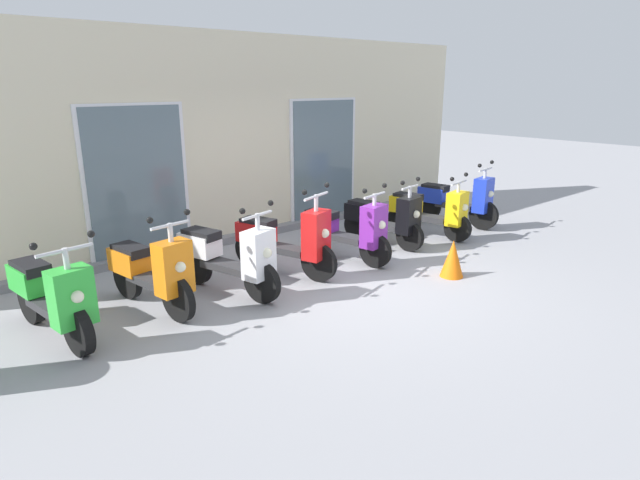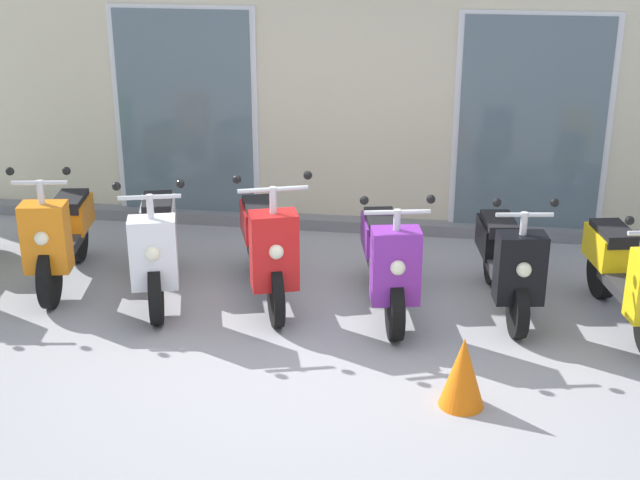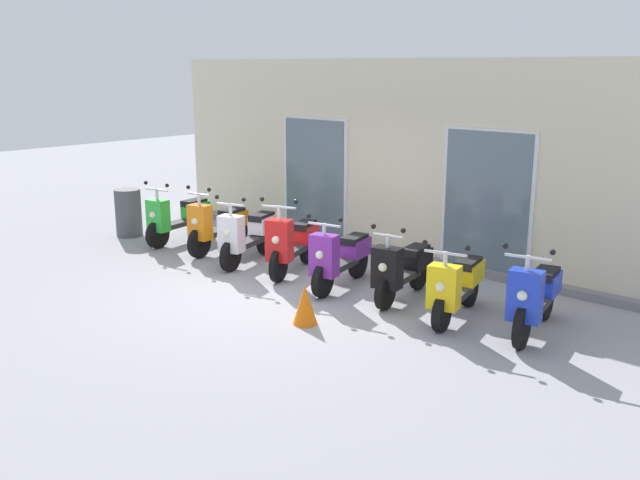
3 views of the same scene
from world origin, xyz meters
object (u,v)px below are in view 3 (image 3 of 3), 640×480
at_px(scooter_green, 178,217).
at_px(scooter_purple, 340,257).
at_px(scooter_black, 403,268).
at_px(scooter_blue, 535,296).
at_px(scooter_red, 293,242).
at_px(scooter_yellow, 457,285).
at_px(trash_bin, 128,213).
at_px(traffic_cone, 305,305).
at_px(scooter_white, 248,234).
at_px(scooter_orange, 218,225).

bearing_deg(scooter_green, scooter_purple, -1.42).
xyz_separation_m(scooter_black, scooter_blue, (1.98, -0.01, 0.03)).
xyz_separation_m(scooter_green, scooter_red, (2.98, -0.03, 0.03)).
relative_size(scooter_yellow, trash_bin, 1.69).
bearing_deg(scooter_purple, traffic_cone, -66.51).
xyz_separation_m(scooter_red, scooter_black, (2.05, 0.09, -0.05)).
relative_size(scooter_black, trash_bin, 1.66).
xyz_separation_m(scooter_white, scooter_yellow, (3.98, 0.00, -0.04)).
relative_size(scooter_orange, scooter_yellow, 1.01).
xyz_separation_m(scooter_red, scooter_yellow, (3.02, -0.08, -0.06)).
xyz_separation_m(scooter_purple, trash_bin, (-5.16, -0.23, -0.01)).
bearing_deg(scooter_orange, scooter_black, 0.42).
relative_size(scooter_orange, trash_bin, 1.71).
xyz_separation_m(trash_bin, traffic_cone, (5.80, -1.24, -0.20)).
xyz_separation_m(scooter_green, scooter_white, (2.02, -0.10, 0.02)).
distance_m(scooter_green, scooter_orange, 1.08).
bearing_deg(scooter_orange, scooter_blue, 0.21).
relative_size(trash_bin, traffic_cone, 1.76).
relative_size(scooter_green, scooter_orange, 1.04).
bearing_deg(trash_bin, scooter_black, 3.62).
bearing_deg(trash_bin, scooter_white, 4.03).
bearing_deg(scooter_orange, scooter_red, -1.84).
height_order(scooter_purple, scooter_black, scooter_purple).
height_order(scooter_orange, scooter_yellow, scooter_orange).
xyz_separation_m(scooter_red, trash_bin, (-4.11, -0.30, -0.05)).
bearing_deg(scooter_white, scooter_green, 177.09).
relative_size(scooter_green, scooter_white, 1.01).
relative_size(scooter_orange, scooter_purple, 0.98).
xyz_separation_m(scooter_purple, scooter_blue, (2.98, 0.16, 0.02)).
relative_size(scooter_red, traffic_cone, 3.06).
height_order(scooter_orange, scooter_purple, scooter_orange).
bearing_deg(scooter_blue, scooter_yellow, -171.06).
relative_size(scooter_purple, traffic_cone, 3.07).
height_order(scooter_white, scooter_black, scooter_white).
height_order(scooter_white, scooter_purple, scooter_white).
relative_size(scooter_white, scooter_purple, 1.01).
xyz_separation_m(scooter_white, traffic_cone, (2.65, -1.47, -0.23)).
bearing_deg(trash_bin, scooter_green, 16.03).
height_order(scooter_orange, scooter_red, scooter_red).
distance_m(scooter_white, trash_bin, 3.16).
xyz_separation_m(scooter_green, scooter_blue, (7.01, 0.06, 0.01)).
bearing_deg(scooter_orange, scooter_white, -8.39).
bearing_deg(scooter_white, traffic_cone, -29.00).
bearing_deg(scooter_white, scooter_purple, 0.09).
distance_m(scooter_green, scooter_black, 5.03).
bearing_deg(trash_bin, scooter_red, 4.18).
relative_size(scooter_purple, scooter_yellow, 1.04).
distance_m(scooter_black, traffic_cone, 1.69).
xyz_separation_m(scooter_orange, traffic_cone, (3.59, -1.61, -0.22)).
bearing_deg(scooter_blue, scooter_black, 179.78).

